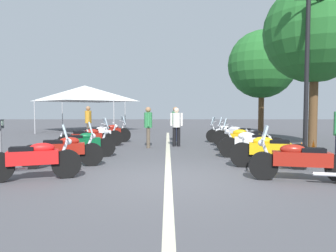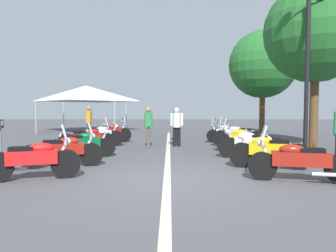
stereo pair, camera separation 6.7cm
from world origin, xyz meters
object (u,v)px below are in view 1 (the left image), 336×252
at_px(bystander_1, 176,124).
at_px(traffic_cone_2, 313,151).
at_px(parking_meter, 0,135).
at_px(roadside_tree_0, 262,65).
at_px(motorcycle_left_row_3, 88,139).
at_px(motorcycle_right_row_4, 238,135).
at_px(motorcycle_right_row_2, 252,143).
at_px(roadside_tree_1, 315,32).
at_px(motorcycle_left_row_2, 82,144).
at_px(motorcycle_right_row_1, 269,151).
at_px(motorcycle_right_row_0, 300,160).
at_px(motorcycle_right_row_3, 244,139).
at_px(motorcycle_right_row_5, 227,133).
at_px(motorcycle_left_row_5, 110,132).
at_px(motorcycle_left_row_1, 64,150).
at_px(bystander_0, 175,121).
at_px(bystander_4, 88,120).
at_px(bystander_3, 148,124).
at_px(motorcycle_left_row_4, 98,135).
at_px(motorcycle_left_row_0, 35,159).
at_px(traffic_cone_1, 301,153).
at_px(street_lamp_twin_globe, 307,44).
at_px(event_tent, 85,93).

bearing_deg(bystander_1, traffic_cone_2, 51.25).
relative_size(parking_meter, roadside_tree_0, 0.21).
relative_size(motorcycle_left_row_3, motorcycle_right_row_4, 0.89).
bearing_deg(roadside_tree_0, motorcycle_right_row_2, 161.01).
bearing_deg(roadside_tree_1, motorcycle_left_row_2, 104.20).
bearing_deg(roadside_tree_0, motorcycle_right_row_1, 163.95).
xyz_separation_m(motorcycle_right_row_0, motorcycle_right_row_3, (4.46, 0.05, 0.01)).
relative_size(motorcycle_right_row_5, roadside_tree_1, 0.30).
bearing_deg(motorcycle_left_row_5, motorcycle_left_row_1, -113.97).
distance_m(motorcycle_right_row_2, traffic_cone_2, 1.81).
xyz_separation_m(motorcycle_right_row_2, bystander_1, (3.00, 2.30, 0.48)).
bearing_deg(bystander_0, parking_meter, 72.46).
xyz_separation_m(motorcycle_right_row_5, bystander_4, (1.55, 6.76, 0.54)).
distance_m(bystander_1, bystander_3, 1.23).
height_order(motorcycle_left_row_4, motorcycle_right_row_2, same).
relative_size(motorcycle_right_row_0, motorcycle_right_row_5, 1.11).
distance_m(motorcycle_left_row_0, traffic_cone_1, 7.08).
relative_size(street_lamp_twin_globe, roadside_tree_1, 0.84).
bearing_deg(bystander_4, motorcycle_right_row_0, 104.34).
distance_m(motorcycle_right_row_3, bystander_4, 8.16).
height_order(motorcycle_right_row_2, motorcycle_right_row_5, motorcycle_right_row_5).
bearing_deg(bystander_1, motorcycle_left_row_5, -113.54).
xyz_separation_m(bystander_1, roadside_tree_0, (5.26, -5.14, 3.21)).
relative_size(parking_meter, bystander_4, 0.76).
bearing_deg(traffic_cone_2, motorcycle_left_row_1, 98.83).
distance_m(motorcycle_left_row_0, roadside_tree_1, 10.65).
relative_size(motorcycle_left_row_5, traffic_cone_2, 3.11).
bearing_deg(motorcycle_right_row_2, motorcycle_left_row_2, 9.87).
height_order(motorcycle_right_row_1, motorcycle_right_row_4, motorcycle_right_row_4).
bearing_deg(motorcycle_right_row_3, motorcycle_right_row_0, 107.58).
xyz_separation_m(motorcycle_left_row_5, bystander_3, (-1.85, -1.89, 0.48)).
bearing_deg(roadside_tree_0, motorcycle_right_row_3, 158.36).
height_order(motorcycle_right_row_4, bystander_0, bystander_0).
height_order(motorcycle_right_row_1, street_lamp_twin_globe, street_lamp_twin_globe).
relative_size(motorcycle_left_row_5, event_tent, 0.35).
bearing_deg(motorcycle_right_row_4, motorcycle_right_row_2, 99.39).
relative_size(motorcycle_left_row_4, parking_meter, 1.60).
height_order(parking_meter, roadside_tree_1, roadside_tree_1).
xyz_separation_m(bystander_3, roadside_tree_0, (5.71, -6.29, 3.19)).
bearing_deg(motorcycle_right_row_3, motorcycle_right_row_1, 104.88).
distance_m(motorcycle_right_row_2, bystander_1, 3.81).
height_order(motorcycle_left_row_2, motorcycle_right_row_0, motorcycle_right_row_0).
xyz_separation_m(street_lamp_twin_globe, bystander_4, (5.48, 8.54, -2.63)).
bearing_deg(motorcycle_left_row_5, parking_meter, -126.06).
relative_size(motorcycle_right_row_1, motorcycle_right_row_2, 0.96).
relative_size(motorcycle_right_row_4, bystander_4, 1.27).
height_order(motorcycle_right_row_1, traffic_cone_2, motorcycle_right_row_1).
bearing_deg(traffic_cone_2, parking_meter, 100.68).
bearing_deg(motorcycle_left_row_3, motorcycle_right_row_0, -63.72).
bearing_deg(bystander_1, motorcycle_left_row_0, -27.34).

